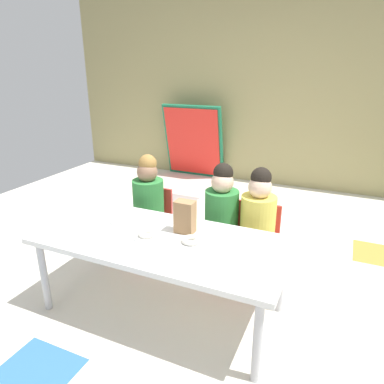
% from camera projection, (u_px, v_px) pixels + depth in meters
% --- Properties ---
extents(ground_plane, '(6.30, 5.18, 0.02)m').
position_uv_depth(ground_plane, '(203.00, 272.00, 2.92)').
color(ground_plane, silver).
extents(back_wall, '(6.30, 0.10, 2.57)m').
position_uv_depth(back_wall, '(278.00, 91.00, 4.71)').
color(back_wall, tan).
rests_on(back_wall, ground_plane).
extents(craft_table, '(1.63, 0.75, 0.55)m').
position_uv_depth(craft_table, '(161.00, 244.00, 2.30)').
color(craft_table, white).
rests_on(craft_table, ground_plane).
extents(seated_child_near_camera, '(0.32, 0.31, 0.92)m').
position_uv_depth(seated_child_near_camera, '(149.00, 197.00, 2.97)').
color(seated_child_near_camera, red).
rests_on(seated_child_near_camera, ground_plane).
extents(seated_child_middle_seat, '(0.32, 0.32, 0.92)m').
position_uv_depth(seated_child_middle_seat, '(222.00, 210.00, 2.72)').
color(seated_child_middle_seat, red).
rests_on(seated_child_middle_seat, ground_plane).
extents(seated_child_far_right, '(0.32, 0.32, 0.92)m').
position_uv_depth(seated_child_far_right, '(258.00, 216.00, 2.61)').
color(seated_child_far_right, red).
rests_on(seated_child_far_right, ground_plane).
extents(folded_activity_table, '(0.90, 0.29, 1.09)m').
position_uv_depth(folded_activity_table, '(193.00, 142.00, 5.24)').
color(folded_activity_table, '#19724C').
rests_on(folded_activity_table, ground_plane).
extents(paper_bag_brown, '(0.13, 0.09, 0.22)m').
position_uv_depth(paper_bag_brown, '(185.00, 217.00, 2.33)').
color(paper_bag_brown, '#9E754C').
rests_on(paper_bag_brown, craft_table).
extents(paper_plate_near_edge, '(0.18, 0.18, 0.01)m').
position_uv_depth(paper_plate_near_edge, '(147.00, 236.00, 2.29)').
color(paper_plate_near_edge, white).
rests_on(paper_plate_near_edge, craft_table).
extents(paper_plate_center_table, '(0.18, 0.18, 0.01)m').
position_uv_depth(paper_plate_center_table, '(122.00, 221.00, 2.53)').
color(paper_plate_center_table, white).
rests_on(paper_plate_center_table, craft_table).
extents(donut_powdered_on_plate, '(0.11, 0.11, 0.03)m').
position_uv_depth(donut_powdered_on_plate, '(147.00, 234.00, 2.29)').
color(donut_powdered_on_plate, white).
rests_on(donut_powdered_on_plate, craft_table).
extents(donut_powdered_loose, '(0.12, 0.12, 0.03)m').
position_uv_depth(donut_powdered_loose, '(191.00, 240.00, 2.22)').
color(donut_powdered_loose, white).
rests_on(donut_powdered_loose, craft_table).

